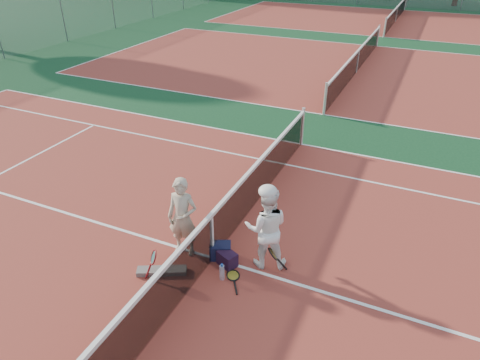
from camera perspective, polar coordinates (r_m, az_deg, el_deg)
name	(u,v)px	position (r m, az deg, el deg)	size (l,w,h in m)	color
ground	(213,258)	(8.16, -3.63, -10.38)	(130.00, 130.00, 0.00)	#0F381C
court_main	(213,258)	(8.16, -3.63, -10.36)	(23.77, 10.97, 0.01)	maroon
court_far_a	(356,72)	(19.89, 15.22, 13.68)	(23.77, 10.97, 0.01)	maroon
court_far_b	(395,22)	(33.00, 20.00, 19.23)	(23.77, 10.97, 0.01)	maroon
net_main	(212,237)	(7.84, -3.75, -7.54)	(0.10, 10.98, 1.02)	black
net_far_a	(358,61)	(19.76, 15.42, 15.08)	(0.10, 10.98, 1.02)	black
net_far_b	(397,14)	(32.92, 20.16, 20.09)	(0.10, 10.98, 1.02)	black
player_a	(183,217)	(7.89, -7.64, -4.97)	(0.58, 0.38, 1.58)	#B9AA90
player_b	(266,228)	(7.56, 3.55, -6.41)	(0.78, 0.60, 1.60)	white
racket_red	(154,264)	(7.73, -11.36, -10.98)	(0.26, 0.27, 0.57)	maroon
racket_black_held	(273,260)	(7.74, 4.38, -10.61)	(0.37, 0.27, 0.51)	black
racket_spare	(233,275)	(7.78, -0.93, -12.58)	(0.60, 0.27, 0.03)	black
sports_bag_navy	(220,251)	(8.08, -2.65, -9.41)	(0.39, 0.27, 0.31)	black
sports_bag_purple	(227,259)	(7.92, -1.72, -10.46)	(0.35, 0.24, 0.28)	black
net_cover_canvas	(162,271)	(7.94, -10.38, -11.84)	(0.88, 0.20, 0.09)	#625C59
water_bottle	(222,272)	(7.64, -2.42, -12.22)	(0.09, 0.09, 0.30)	silver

